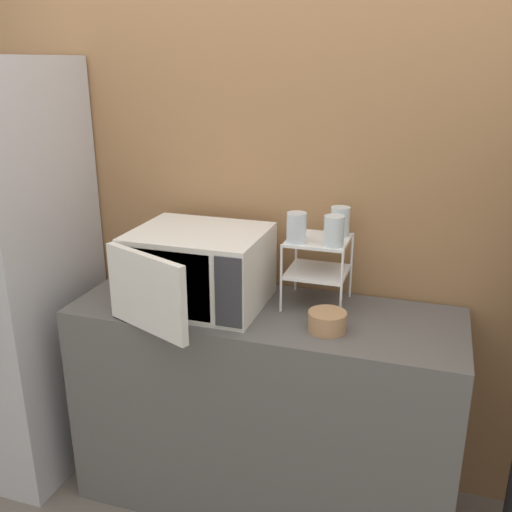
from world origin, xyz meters
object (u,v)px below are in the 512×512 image
at_px(glass_back_right, 340,221).
at_px(glass_front_right, 334,231).
at_px(dish_rack, 318,257).
at_px(bowl, 327,322).
at_px(glass_front_left, 297,227).
at_px(refrigerator, 6,275).
at_px(microwave, 198,268).

bearing_deg(glass_back_right, glass_front_right, -89.34).
bearing_deg(dish_rack, bowl, -68.55).
distance_m(glass_back_right, glass_front_right, 0.14).
relative_size(glass_front_left, refrigerator, 0.06).
xyz_separation_m(microwave, dish_rack, (0.47, 0.15, 0.05)).
distance_m(dish_rack, glass_front_right, 0.17).
distance_m(microwave, glass_back_right, 0.61).
relative_size(glass_front_left, glass_back_right, 1.00).
distance_m(dish_rack, refrigerator, 1.44).
height_order(dish_rack, glass_front_left, glass_front_left).
height_order(glass_front_right, bowl, glass_front_right).
bearing_deg(bowl, refrigerator, 178.14).
relative_size(microwave, dish_rack, 2.20).
bearing_deg(refrigerator, glass_back_right, 9.74).
bearing_deg(bowl, dish_rack, 111.45).
bearing_deg(dish_rack, glass_front_right, -44.81).
bearing_deg(refrigerator, bowl, -1.86).
xyz_separation_m(dish_rack, bowl, (0.09, -0.23, -0.17)).
relative_size(glass_front_right, bowl, 0.82).
height_order(glass_front_left, refrigerator, refrigerator).
height_order(microwave, glass_front_right, glass_front_right).
distance_m(glass_back_right, bowl, 0.43).
distance_m(dish_rack, glass_back_right, 0.17).
relative_size(bowl, refrigerator, 0.08).
bearing_deg(glass_front_right, dish_rack, 135.19).
height_order(bowl, refrigerator, refrigerator).
distance_m(dish_rack, bowl, 0.30).
bearing_deg(glass_front_left, refrigerator, -175.18).
relative_size(glass_front_left, glass_front_right, 1.00).
relative_size(dish_rack, refrigerator, 0.15).
height_order(microwave, refrigerator, refrigerator).
distance_m(microwave, glass_front_right, 0.58).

